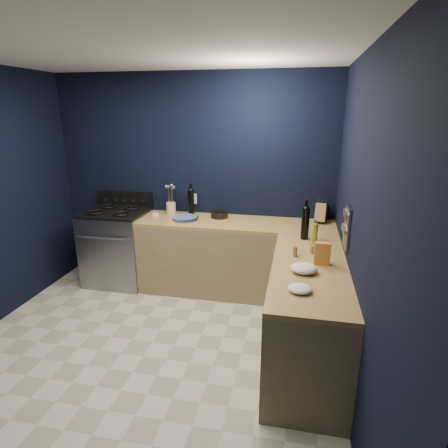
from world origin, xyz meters
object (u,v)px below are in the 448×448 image
(gas_range, at_px, (118,248))
(crouton_bag, at_px, (322,253))
(plate_stack, at_px, (185,218))
(knife_block, at_px, (321,213))
(utensil_crock, at_px, (171,208))

(gas_range, height_order, crouton_bag, crouton_bag)
(plate_stack, height_order, knife_block, knife_block)
(knife_block, bearing_deg, crouton_bag, -82.39)
(gas_range, relative_size, plate_stack, 3.14)
(utensil_crock, distance_m, crouton_bag, 2.20)
(gas_range, distance_m, knife_block, 2.58)
(gas_range, relative_size, utensil_crock, 6.31)
(gas_range, bearing_deg, knife_block, 4.87)
(utensil_crock, xyz_separation_m, knife_block, (1.84, 0.01, 0.03))
(gas_range, distance_m, crouton_bag, 2.74)
(gas_range, distance_m, plate_stack, 1.03)
(knife_block, height_order, crouton_bag, knife_block)
(plate_stack, bearing_deg, knife_block, 8.22)
(gas_range, bearing_deg, plate_stack, -0.98)
(utensil_crock, bearing_deg, knife_block, 0.43)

